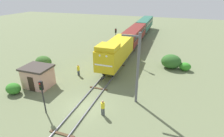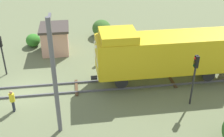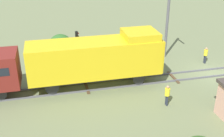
{
  "view_description": "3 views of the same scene",
  "coord_description": "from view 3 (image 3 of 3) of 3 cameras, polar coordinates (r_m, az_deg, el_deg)",
  "views": [
    {
      "loc": [
        7.79,
        -13.44,
        11.33
      ],
      "look_at": [
        0.47,
        7.87,
        1.25
      ],
      "focal_mm": 28.0,
      "sensor_mm": 36.0,
      "label": 1
    },
    {
      "loc": [
        19.64,
        4.18,
        12.52
      ],
      "look_at": [
        0.3,
        6.96,
        1.78
      ],
      "focal_mm": 45.0,
      "sensor_mm": 36.0,
      "label": 2
    },
    {
      "loc": [
        -21.28,
        14.93,
        11.8
      ],
      "look_at": [
        0.14,
        9.87,
        1.5
      ],
      "focal_mm": 45.0,
      "sensor_mm": 36.0,
      "label": 3
    }
  ],
  "objects": [
    {
      "name": "worker_near_track",
      "position": [
        30.26,
        18.48,
        2.81
      ],
      "size": [
        0.38,
        0.38,
        1.7
      ],
      "rotation": [
        0.0,
        0.0,
        2.88
      ],
      "color": "#262B38",
      "rests_on": "ground"
    },
    {
      "name": "ground_plane",
      "position": [
        28.55,
        19.73,
        -0.92
      ],
      "size": [
        146.03,
        146.03,
        0.0
      ],
      "primitive_type": "plane",
      "color": "#66704C"
    },
    {
      "name": "locomotive",
      "position": [
        23.43,
        -2.95,
        2.37
      ],
      "size": [
        2.9,
        11.6,
        4.6
      ],
      "color": "gold",
      "rests_on": "railway_track"
    },
    {
      "name": "traffic_signal_mid",
      "position": [
        26.39,
        -7.08,
        4.94
      ],
      "size": [
        0.32,
        0.34,
        4.02
      ],
      "color": "#262628",
      "rests_on": "ground"
    },
    {
      "name": "catenary_mast",
      "position": [
        29.87,
        11.25,
        9.71
      ],
      "size": [
        1.94,
        0.28,
        7.77
      ],
      "color": "#595960",
      "rests_on": "ground"
    },
    {
      "name": "bush_back",
      "position": [
        31.49,
        -10.4,
        4.8
      ],
      "size": [
        3.06,
        2.5,
        2.23
      ],
      "primitive_type": "ellipsoid",
      "color": "#2E6026",
      "rests_on": "ground"
    },
    {
      "name": "bush_mid",
      "position": [
        33.65,
        -10.15,
        5.29
      ],
      "size": [
        1.74,
        1.42,
        1.27
      ],
      "primitive_type": "ellipsoid",
      "color": "#348B26",
      "rests_on": "ground"
    },
    {
      "name": "worker_by_signal",
      "position": [
        21.88,
        11.16,
        -5.06
      ],
      "size": [
        0.38,
        0.38,
        1.7
      ],
      "rotation": [
        0.0,
        0.0,
        5.35
      ],
      "color": "#262B38",
      "rests_on": "ground"
    },
    {
      "name": "railway_track",
      "position": [
        28.52,
        19.76,
        -0.79
      ],
      "size": [
        2.4,
        97.35,
        0.16
      ],
      "color": "#595960",
      "rests_on": "ground"
    }
  ]
}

